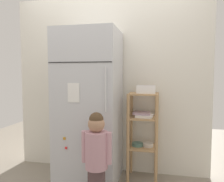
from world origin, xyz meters
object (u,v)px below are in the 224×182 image
(child_standing, at_px, (96,150))
(fruit_bin, at_px, (146,90))
(pantry_shelf_unit, at_px, (143,128))
(refrigerator, at_px, (89,106))

(child_standing, relative_size, fruit_bin, 4.25)
(child_standing, distance_m, pantry_shelf_unit, 0.78)
(pantry_shelf_unit, xyz_separation_m, fruit_bin, (0.03, -0.02, 0.46))
(refrigerator, relative_size, pantry_shelf_unit, 1.70)
(refrigerator, bearing_deg, fruit_bin, 11.00)
(child_standing, bearing_deg, refrigerator, 115.06)
(child_standing, height_order, pantry_shelf_unit, pantry_shelf_unit)
(refrigerator, relative_size, child_standing, 1.94)
(refrigerator, xyz_separation_m, child_standing, (0.24, -0.52, -0.34))
(child_standing, xyz_separation_m, pantry_shelf_unit, (0.39, 0.67, 0.08))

